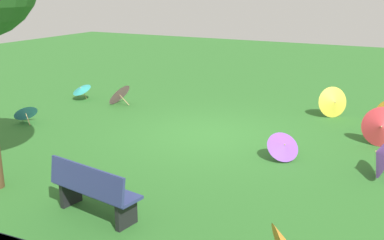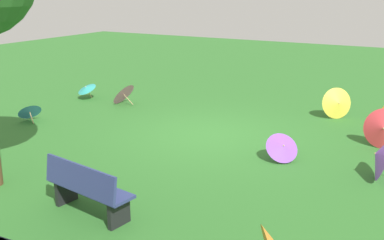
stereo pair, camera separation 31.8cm
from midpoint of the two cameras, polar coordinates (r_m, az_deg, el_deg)
name	(u,v)px [view 1 (the left image)]	position (r m, az deg, el deg)	size (l,w,h in m)	color
ground	(209,135)	(11.34, 1.35, -1.86)	(40.00, 40.00, 0.00)	#2D6B28
park_bench	(93,190)	(7.47, -13.43, -8.45)	(1.65, 0.72, 0.90)	navy
parasol_red_0	(382,127)	(11.20, 21.80, -0.78)	(0.94, 0.90, 0.94)	tan
parasol_blue_0	(25,111)	(13.10, -20.72, 1.00)	(0.76, 0.80, 0.59)	tan
parasol_yellow_0	(334,102)	(13.31, 16.58, 2.14)	(0.87, 0.83, 0.87)	tan
parasol_purple_0	(284,146)	(9.76, 10.42, -3.19)	(0.89, 0.88, 0.61)	tan
parasol_purple_1	(381,153)	(9.38, 21.58, -3.88)	(0.92, 1.00, 0.97)	tan
parasol_pink_0	(118,93)	(14.36, -9.81, 3.27)	(0.73, 0.83, 0.71)	tan
parasol_teal_2	(81,89)	(15.23, -14.21, 3.78)	(0.78, 0.77, 0.54)	tan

